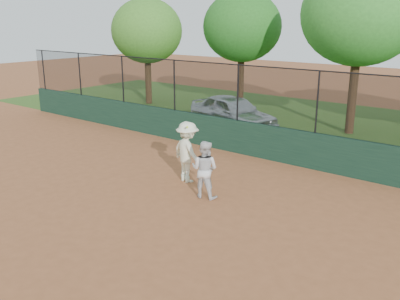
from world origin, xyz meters
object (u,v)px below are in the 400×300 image
Objects in this scene: parked_car at (233,113)px; player_main at (188,152)px; player_second at (205,169)px; tree_2 at (360,14)px; tree_1 at (242,27)px; tree_0 at (147,31)px.

parked_car is 2.44× the size of player_main.
player_second reaches higher than parked_car.
tree_2 is (1.64, 8.85, 3.98)m from player_main.
tree_1 is 0.88× the size of tree_2.
tree_2 is (11.72, 0.29, 0.83)m from tree_0.
player_second is 12.86m from tree_1.
tree_0 is (-11.23, 9.21, 3.27)m from player_second.
tree_0 is at bearing -162.86° from tree_1.
tree_0 is at bearing -50.11° from player_second.
parked_car is 0.73× the size of tree_1.
tree_1 is at bearing -71.82° from player_second.
tree_0 is (-7.42, 2.29, 3.30)m from parked_car.
tree_2 reaches higher than player_second.
tree_2 reaches higher than tree_0.
player_main is 11.77m from tree_1.
tree_1 is at bearing 17.14° from tree_0.
parked_car is 0.76× the size of tree_0.
player_main is at bearing -40.42° from player_second.
parked_car is at bearing 113.04° from player_main.
player_second is at bearing -39.35° from tree_0.
tree_0 is 11.75m from tree_2.
player_main is at bearing -100.48° from tree_2.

